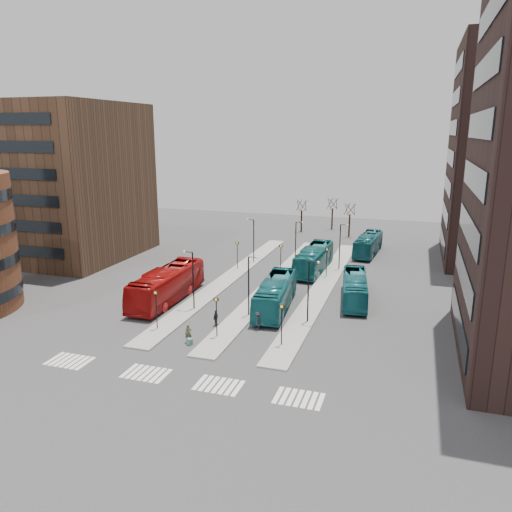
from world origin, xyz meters
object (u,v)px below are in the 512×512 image
(commuter_c, at_px, (258,320))
(teal_bus_d, at_px, (368,244))
(commuter_b, at_px, (216,318))
(teal_bus_b, at_px, (314,259))
(traveller, at_px, (188,334))
(teal_bus_c, at_px, (355,288))
(red_bus, at_px, (167,285))
(suitcase, at_px, (190,342))
(teal_bus_a, at_px, (276,294))
(commuter_a, at_px, (146,301))

(commuter_c, bearing_deg, teal_bus_d, 168.73)
(commuter_b, bearing_deg, teal_bus_b, -7.96)
(traveller, height_order, commuter_b, traveller)
(teal_bus_c, xyz_separation_m, commuter_b, (-11.70, -11.17, -0.72))
(teal_bus_c, bearing_deg, traveller, -136.51)
(red_bus, height_order, teal_bus_c, red_bus)
(teal_bus_c, relative_size, teal_bus_d, 0.96)
(commuter_c, bearing_deg, teal_bus_b, 177.80)
(suitcase, xyz_separation_m, teal_bus_b, (5.61, 26.39, 1.40))
(red_bus, xyz_separation_m, teal_bus_c, (19.47, 6.09, -0.35))
(red_bus, distance_m, teal_bus_d, 34.03)
(red_bus, distance_m, teal_bus_c, 20.40)
(suitcase, height_order, teal_bus_d, teal_bus_d)
(commuter_b, bearing_deg, traveller, 174.89)
(suitcase, xyz_separation_m, commuter_c, (4.60, 5.21, 0.57))
(suitcase, bearing_deg, teal_bus_d, 95.95)
(teal_bus_c, bearing_deg, suitcase, -135.03)
(red_bus, bearing_deg, teal_bus_b, 51.72)
(teal_bus_a, bearing_deg, teal_bus_b, 81.39)
(red_bus, distance_m, commuter_a, 3.22)
(teal_bus_c, distance_m, commuter_c, 13.20)
(red_bus, relative_size, commuter_b, 8.62)
(red_bus, height_order, traveller, red_bus)
(commuter_a, bearing_deg, teal_bus_a, 177.65)
(commuter_a, bearing_deg, teal_bus_c, -175.59)
(teal_bus_d, xyz_separation_m, commuter_c, (-6.91, -33.07, -0.68))
(teal_bus_d, bearing_deg, commuter_c, -97.05)
(teal_bus_d, distance_m, traveller, 39.63)
(commuter_c, bearing_deg, teal_bus_a, 179.67)
(teal_bus_a, bearing_deg, traveller, -120.60)
(teal_bus_c, distance_m, commuter_a, 22.33)
(red_bus, xyz_separation_m, teal_bus_d, (18.77, 28.38, -0.29))
(commuter_c, bearing_deg, teal_bus_c, 145.32)
(teal_bus_c, distance_m, commuter_b, 16.19)
(teal_bus_a, xyz_separation_m, traveller, (-4.99, -10.49, -0.81))
(teal_bus_c, distance_m, teal_bus_d, 22.30)
(teal_bus_c, xyz_separation_m, commuter_c, (-7.60, -10.78, -0.62))
(teal_bus_a, relative_size, traveller, 7.13)
(traveller, relative_size, commuter_b, 1.08)
(suitcase, relative_size, red_bus, 0.04)
(teal_bus_a, relative_size, commuter_b, 7.67)
(suitcase, xyz_separation_m, teal_bus_a, (4.69, 10.95, 1.34))
(teal_bus_c, relative_size, traveller, 6.47)
(commuter_a, distance_m, commuter_c, 12.95)
(suitcase, relative_size, teal_bus_a, 0.05)
(commuter_a, bearing_deg, suitcase, 120.27)
(teal_bus_a, xyz_separation_m, teal_bus_c, (7.52, 5.04, -0.15))
(teal_bus_d, relative_size, traveller, 6.74)
(red_bus, relative_size, commuter_a, 8.25)
(teal_bus_a, distance_m, commuter_c, 5.79)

